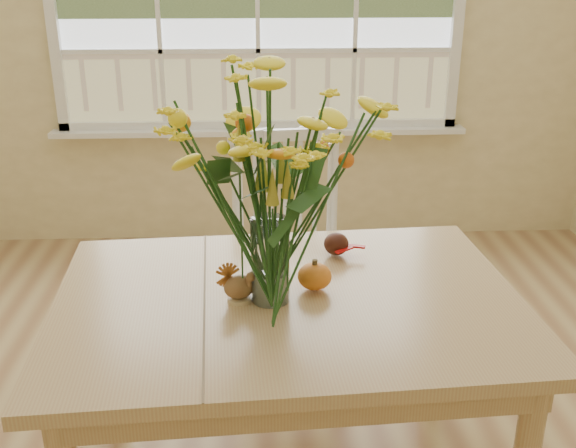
{
  "coord_description": "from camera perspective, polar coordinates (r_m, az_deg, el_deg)",
  "views": [
    {
      "loc": [
        -0.02,
        -1.69,
        1.65
      ],
      "look_at": [
        0.07,
        0.07,
        0.95
      ],
      "focal_mm": 42.0,
      "sensor_mm": 36.0,
      "label": 1
    }
  ],
  "objects": [
    {
      "name": "wall_back",
      "position": [
        3.96,
        -2.6,
        17.39
      ],
      "size": [
        4.0,
        0.02,
        2.7
      ],
      "primitive_type": "cube",
      "color": "#D1BD85",
      "rests_on": "floor"
    },
    {
      "name": "dining_table",
      "position": [
        2.02,
        0.03,
        -8.44
      ],
      "size": [
        1.41,
        1.05,
        0.73
      ],
      "rotation": [
        0.0,
        0.0,
        0.06
      ],
      "color": "tan",
      "rests_on": "floor"
    },
    {
      "name": "windsor_chair",
      "position": [
        2.77,
        0.09,
        -1.69
      ],
      "size": [
        0.5,
        0.48,
        0.98
      ],
      "rotation": [
        0.0,
        0.0,
        0.11
      ],
      "color": "white",
      "rests_on": "floor"
    },
    {
      "name": "flower_vase",
      "position": [
        1.81,
        -1.59,
        3.97
      ],
      "size": [
        0.52,
        0.52,
        0.62
      ],
      "color": "white",
      "rests_on": "dining_table"
    },
    {
      "name": "pumpkin",
      "position": [
        2.0,
        2.27,
        -4.56
      ],
      "size": [
        0.1,
        0.1,
        0.08
      ],
      "primitive_type": "ellipsoid",
      "color": "#CD5818",
      "rests_on": "dining_table"
    },
    {
      "name": "turkey_figurine",
      "position": [
        1.94,
        -4.17,
        -5.34
      ],
      "size": [
        0.1,
        0.08,
        0.11
      ],
      "rotation": [
        0.0,
        0.0,
        0.24
      ],
      "color": "#CCB78C",
      "rests_on": "dining_table"
    },
    {
      "name": "dark_gourd",
      "position": [
        2.23,
        4.1,
        -1.79
      ],
      "size": [
        0.12,
        0.08,
        0.07
      ],
      "color": "#38160F",
      "rests_on": "dining_table"
    }
  ]
}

